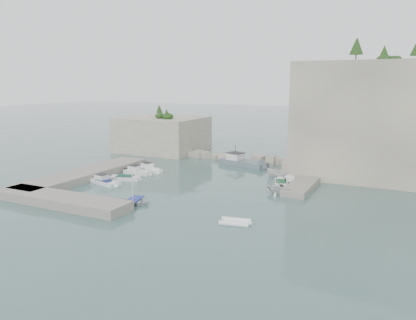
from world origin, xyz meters
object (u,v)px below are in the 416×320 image
at_px(motorboat_c, 125,180).
at_px(motorboat_d, 105,184).
at_px(inflatable_dinghy, 235,224).
at_px(tender_east_a, 279,194).
at_px(rowboat, 133,204).
at_px(motorboat_b, 138,174).
at_px(tender_east_c, 290,183).
at_px(tender_east_d, 280,177).
at_px(motorboat_a, 150,171).
at_px(tender_east_b, 281,185).
at_px(work_boat, 243,165).

xyz_separation_m(motorboat_c, motorboat_d, (-0.89, -3.31, 0.00)).
height_order(inflatable_dinghy, tender_east_a, tender_east_a).
bearing_deg(rowboat, motorboat_b, 20.72).
xyz_separation_m(motorboat_d, tender_east_c, (23.07, 12.18, 0.00)).
distance_m(tender_east_a, tender_east_d, 9.71).
relative_size(motorboat_a, tender_east_a, 1.62).
height_order(motorboat_c, inflatable_dinghy, motorboat_c).
relative_size(motorboat_c, motorboat_d, 0.86).
xyz_separation_m(rowboat, inflatable_dinghy, (13.33, -0.88, 0.00)).
relative_size(tender_east_b, tender_east_d, 1.15).
distance_m(motorboat_a, tender_east_c, 22.43).
bearing_deg(tender_east_b, tender_east_c, -41.94).
xyz_separation_m(tender_east_a, tender_east_b, (-1.10, 4.61, 0.00)).
xyz_separation_m(motorboat_b, tender_east_c, (22.80, 4.81, 0.00)).
height_order(motorboat_d, tender_east_d, tender_east_d).
xyz_separation_m(motorboat_c, motorboat_b, (-0.63, 4.06, 0.00)).
xyz_separation_m(inflatable_dinghy, tender_east_a, (0.73, 12.68, 0.00)).
relative_size(motorboat_d, tender_east_d, 1.42).
distance_m(tender_east_c, work_boat, 13.60).
bearing_deg(rowboat, work_boat, -20.24).
distance_m(tender_east_b, tender_east_d, 4.98).
bearing_deg(inflatable_dinghy, work_boat, 100.00).
bearing_deg(inflatable_dinghy, motorboat_c, 144.90).
height_order(tender_east_a, tender_east_d, tender_east_a).
xyz_separation_m(motorboat_b, work_boat, (12.32, 13.47, 0.00)).
bearing_deg(motorboat_b, motorboat_c, -80.45).
height_order(rowboat, work_boat, work_boat).
bearing_deg(motorboat_d, tender_east_b, 40.12).
xyz_separation_m(motorboat_d, rowboat, (9.32, -6.03, 0.00)).
xyz_separation_m(tender_east_c, work_boat, (-10.48, 8.66, 0.00)).
bearing_deg(tender_east_a, inflatable_dinghy, -172.05).
bearing_deg(tender_east_b, motorboat_c, 89.78).
relative_size(tender_east_d, work_boat, 0.42).
relative_size(motorboat_c, inflatable_dinghy, 1.46).
relative_size(motorboat_b, tender_east_c, 1.06).
relative_size(motorboat_d, rowboat, 1.36).
relative_size(motorboat_b, work_boat, 0.52).
height_order(motorboat_d, tender_east_c, motorboat_d).
bearing_deg(motorboat_d, rowboat, -17.75).
bearing_deg(motorboat_c, tender_east_b, 0.82).
bearing_deg(motorboat_d, tender_east_d, 51.22).
distance_m(inflatable_dinghy, tender_east_d, 22.11).
relative_size(motorboat_b, motorboat_a, 0.87).
bearing_deg(motorboat_a, motorboat_c, -64.13).
relative_size(motorboat_c, motorboat_a, 0.85).
distance_m(motorboat_d, rowboat, 11.10).
relative_size(tender_east_b, work_boat, 0.48).
distance_m(motorboat_d, tender_east_d, 25.66).
height_order(motorboat_d, tender_east_b, motorboat_d).
xyz_separation_m(inflatable_dinghy, tender_east_b, (-0.37, 17.29, 0.00)).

